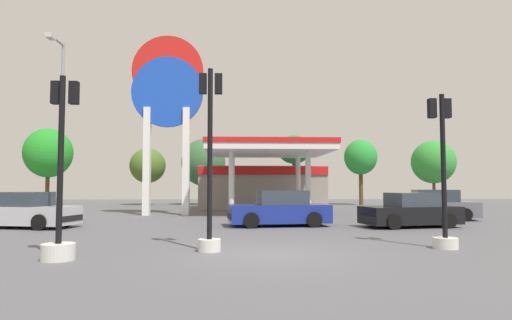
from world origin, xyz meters
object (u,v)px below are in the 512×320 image
Objects in this scene: tree_4 at (361,158)px; car_0 at (279,210)px; station_pole_sign at (167,101)px; car_2 at (410,212)px; car_3 at (433,206)px; tree_0 at (48,153)px; tree_1 at (148,166)px; tree_5 at (433,162)px; car_1 at (25,211)px; tree_2 at (204,162)px; traffic_signal_2 at (443,190)px; tree_3 at (294,150)px; corner_streetlamp at (59,117)px; traffic_signal_0 at (210,177)px; traffic_signal_1 at (60,205)px.

car_0 is at bearing -115.38° from tree_4.
station_pole_sign is 15.50m from car_2.
car_0 is 0.98× the size of car_3.
tree_1 is at bearing 13.83° from tree_0.
car_1 is at bearing -144.43° from tree_5.
car_1 is 29.08m from tree_4.
tree_0 reaches higher than tree_2.
tree_1 is at bearing 117.04° from traffic_signal_2.
tree_1 is (-3.93, 13.58, -3.34)m from station_pole_sign.
car_0 is at bearing 120.02° from traffic_signal_2.
tree_3 is 12.50m from tree_5.
tree_2 is at bearing 80.36° from corner_streetlamp.
tree_3 is at bearing -4.82° from tree_2.
tree_0 is 1.10× the size of tree_2.
station_pole_sign is 2.18× the size of traffic_signal_0.
tree_2 is 20.81m from tree_5.
tree_4 is at bearing 167.56° from tree_5.
corner_streetlamp is at bearing -166.82° from car_0.
tree_5 reaches higher than traffic_signal_1.
car_3 is at bearing 16.87° from corner_streetlamp.
corner_streetlamp reaches higher than tree_4.
car_2 is 6.50m from traffic_signal_2.
car_3 is 22.35m from tree_2.
station_pole_sign is at bearing -94.88° from tree_2.
traffic_signal_0 is 0.97× the size of tree_1.
car_1 is at bearing -169.65° from car_3.
tree_1 is 0.69× the size of corner_streetlamp.
station_pole_sign is at bearing -140.46° from tree_4.
tree_3 is at bearing 179.79° from tree_4.
tree_0 reaches higher than tree_5.
traffic_signal_0 reaches higher than car_1.
traffic_signal_2 is 28.29m from tree_5.
tree_3 is at bearing 80.56° from car_0.
tree_4 is (6.17, -0.02, -0.65)m from tree_3.
tree_1 reaches higher than car_1.
tree_3 is (3.33, 20.05, 4.31)m from car_0.
car_3 is at bearing -52.69° from tree_2.
car_0 is at bearing -76.48° from tree_2.
station_pole_sign is at bearing 57.62° from car_1.
car_1 is 22.16m from tree_2.
tree_1 is (-18.50, 17.52, 2.88)m from car_3.
car_0 is 1.02× the size of traffic_signal_1.
tree_1 is 0.86× the size of tree_4.
traffic_signal_1 is at bearing -59.96° from car_1.
station_pole_sign is 16.33m from car_3.
car_0 is 20.78m from tree_3.
car_3 is at bearing 38.66° from traffic_signal_1.
tree_0 is 22.76m from corner_streetlamp.
car_2 is 0.94× the size of car_3.
traffic_signal_0 is 3.82m from traffic_signal_1.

